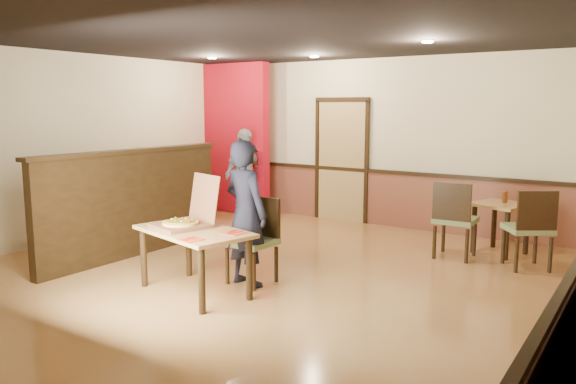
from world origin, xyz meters
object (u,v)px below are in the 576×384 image
Objects in this scene: side_table at (501,215)px; diner at (246,213)px; passerby at (244,175)px; side_chair_left at (454,217)px; condiment at (505,197)px; pizza_box at (185,220)px; side_chair_right at (531,226)px; main_table at (194,239)px; diner_chair at (256,237)px.

diner is (-2.05, -3.02, 0.29)m from side_table.
passerby is at bearing -40.59° from diner.
passerby is (-2.30, 2.89, -0.01)m from diner.
condiment is at bearing -127.31° from side_chair_left.
pizza_box reaches higher than side_table.
side_chair_right reaches higher than side_table.
side_chair_right is at bearing -55.12° from condiment.
pizza_box is at bearing -125.60° from side_table.
diner is (0.29, 0.54, 0.23)m from main_table.
main_table is at bearing -110.92° from diner_chair.
passerby is (-4.35, -0.13, 0.28)m from side_table.
side_chair_right is 0.62× the size of passerby.
diner reaches higher than side_table.
pizza_box is at bearing 9.74° from side_chair_right.
pizza_box is (-2.06, -2.88, 0.21)m from side_chair_left.
diner is at bearing -124.25° from side_table.
side_chair_left is 3.55m from pizza_box.
side_chair_left is 1.02× the size of side_chair_right.
side_chair_right is 1.22× the size of side_table.
main_table reaches higher than side_table.
pizza_box is at bearing 57.96° from diner.
side_chair_left is 0.86m from condiment.
main_table is 1.44× the size of side_chair_right.
diner is at bearing 62.97° from pizza_box.
diner_chair is (0.31, 0.69, -0.07)m from main_table.
side_chair_right is 1.37× the size of pizza_box.
main_table is 4.32m from condiment.
main_table is 1.76× the size of side_table.
diner_chair is 0.60× the size of passerby.
condiment is at bearing -113.19° from diner.
side_chair_right is 0.62× the size of diner.
diner is 3.69m from passerby.
main_table is 3.98m from passerby.
pizza_box reaches higher than diner_chair.
diner_chair is 0.84m from pizza_box.
side_chair_left reaches higher than main_table.
diner is (-2.55, -2.41, 0.27)m from side_chair_right.
condiment is at bearing 64.51° from side_table.
diner_chair is 0.33m from diner.
side_chair_right reaches higher than diner_chair.
diner is at bearing 53.50° from side_chair_left.
passerby is (-4.84, 0.48, 0.26)m from side_chair_right.
main_table is 0.90× the size of passerby.
diner reaches higher than diner_chair.
pizza_box reaches higher than condiment.
diner_chair is 5.95× the size of condiment.
side_chair_left is 0.64× the size of passerby.
side_table is 0.51× the size of passerby.
side_chair_left is at bearing -125.47° from side_table.
side_chair_left is at bearing -97.13° from passerby.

